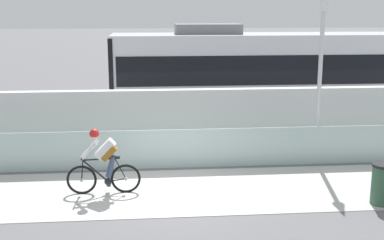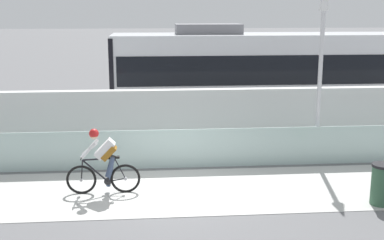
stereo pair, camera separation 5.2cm
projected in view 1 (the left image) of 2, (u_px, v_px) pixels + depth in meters
name	position (u px, v px, depth m)	size (l,w,h in m)	color
ground_plane	(171.00, 191.00, 12.28)	(200.00, 200.00, 0.00)	slate
bike_path_deck	(171.00, 191.00, 12.27)	(32.00, 3.20, 0.01)	beige
glass_parapet	(167.00, 149.00, 13.95)	(32.00, 0.05, 1.10)	#ADC6C1
concrete_barrier_wall	(165.00, 120.00, 15.61)	(32.00, 0.36, 1.93)	silver
tram_rail_near	(163.00, 131.00, 18.24)	(32.00, 0.08, 0.01)	#595654
tram_rail_far	(162.00, 122.00, 19.63)	(32.00, 0.08, 0.01)	#595654
tram	(260.00, 76.00, 18.84)	(11.06, 2.54, 3.81)	silver
cyclist_on_bike	(103.00, 162.00, 11.97)	(1.77, 0.58, 1.61)	black
lamp_post_antenna	(321.00, 48.00, 14.02)	(0.28, 0.28, 5.20)	gray
trash_bin	(382.00, 184.00, 11.36)	(0.51, 0.51, 0.96)	#33593F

